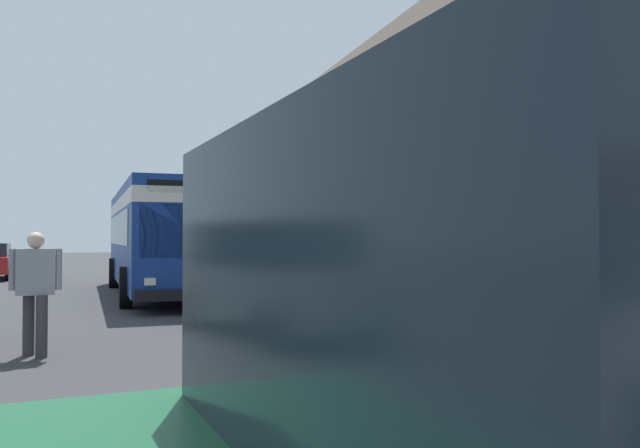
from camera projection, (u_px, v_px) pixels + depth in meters
name	position (u px, v px, depth m)	size (l,w,h in m)	color
ground	(420.00, 289.00, 21.15)	(120.00, 120.00, 0.00)	#38383A
curb_strip	(272.00, 297.00, 17.38)	(36.81, 0.50, 0.12)	#9E998E
plaza_building	(560.00, 170.00, 20.56)	(30.97, 15.95, 7.77)	#C6B793
transit_bus	(163.00, 233.00, 19.22)	(11.28, 3.05, 3.34)	navy
pedestrian	(35.00, 286.00, 9.06)	(0.42, 0.71, 1.77)	#38383D
potted_palm	(270.00, 268.00, 23.14)	(1.79, 1.74, 2.29)	gray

